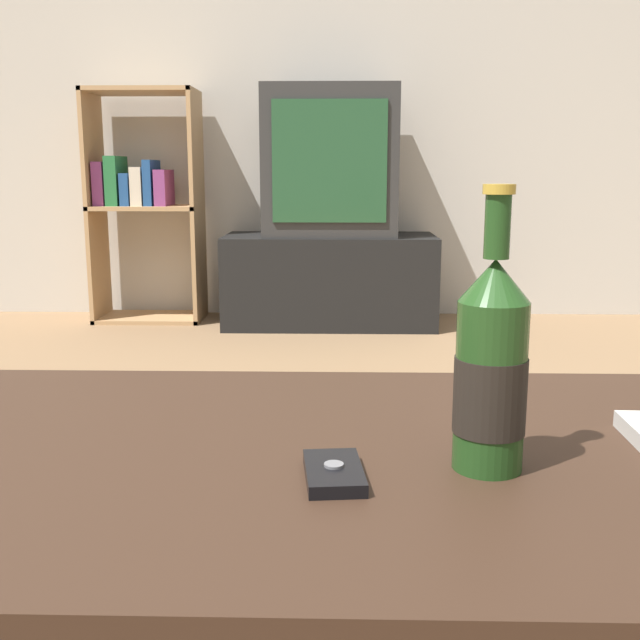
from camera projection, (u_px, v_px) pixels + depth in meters
name	position (u px, v px, depth m)	size (l,w,h in m)	color
back_wall	(316.00, 51.00, 3.65)	(8.00, 0.05, 2.60)	beige
coffee_table	(237.00, 492.00, 0.87)	(1.36, 0.66, 0.41)	#332116
tv_stand	(330.00, 280.00, 3.56)	(0.99, 0.46, 0.43)	black
television	(330.00, 162.00, 3.45)	(0.61, 0.42, 0.67)	#2D2D2D
bookshelf	(142.00, 200.00, 3.60)	(0.52, 0.30, 1.10)	tan
beer_bottle	(491.00, 369.00, 0.78)	(0.08, 0.08, 0.30)	#1E4219
cell_phone	(334.00, 473.00, 0.77)	(0.07, 0.11, 0.02)	black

